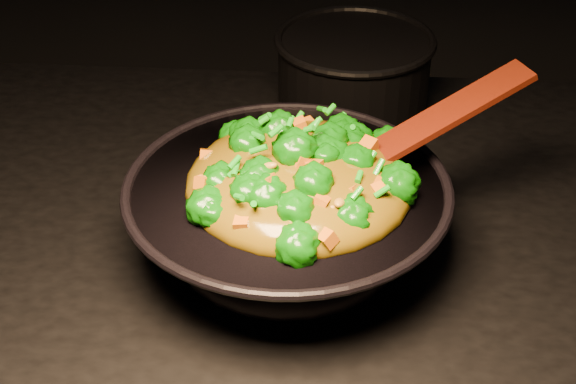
# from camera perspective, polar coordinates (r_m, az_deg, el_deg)

# --- Properties ---
(wok) EXTENTS (0.40, 0.40, 0.10)m
(wok) POSITION_cam_1_polar(r_m,az_deg,el_deg) (0.91, -0.04, -2.14)
(wok) COLOR black
(wok) RESTS_ON stovetop
(stir_fry) EXTENTS (0.30, 0.30, 0.09)m
(stir_fry) POSITION_cam_1_polar(r_m,az_deg,el_deg) (0.86, 0.80, 2.71)
(stir_fry) COLOR #0D5906
(stir_fry) RESTS_ON wok
(spatula) EXTENTS (0.26, 0.15, 0.11)m
(spatula) POSITION_cam_1_polar(r_m,az_deg,el_deg) (0.91, 9.31, 4.37)
(spatula) COLOR #331505
(spatula) RESTS_ON wok
(back_pot) EXTENTS (0.26, 0.26, 0.13)m
(back_pot) POSITION_cam_1_polar(r_m,az_deg,el_deg) (1.19, 4.65, 8.23)
(back_pot) COLOR black
(back_pot) RESTS_ON stovetop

